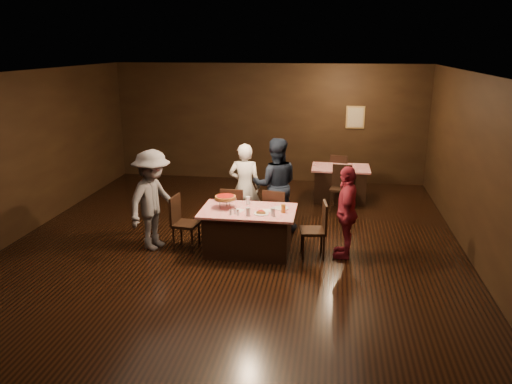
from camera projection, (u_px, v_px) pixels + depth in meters
room at (229, 130)px, 7.95m from camera, size 10.00×10.04×3.02m
main_table at (248, 231)px, 8.53m from camera, size 1.60×1.00×0.77m
back_table at (340, 183)px, 11.45m from camera, size 1.30×0.90×0.77m
chair_far_left at (234, 211)px, 9.27m from camera, size 0.42×0.42×0.95m
chair_far_right at (276, 213)px, 9.16m from camera, size 0.49×0.49×0.95m
chair_end_left at (186, 223)px, 8.66m from camera, size 0.46×0.46×0.95m
chair_end_right at (313, 230)px, 8.34m from camera, size 0.47×0.47×0.95m
chair_back_near at (340, 188)px, 10.76m from camera, size 0.47×0.47×0.95m
chair_back_far at (340, 173)px, 11.99m from camera, size 0.51×0.51×0.95m
diner_white_jacket at (245, 187)px, 9.53m from camera, size 0.62×0.41×1.68m
diner_navy_hoodie at (275, 185)px, 9.45m from camera, size 0.97×0.80×1.79m
diner_grey_knit at (153, 200)px, 8.58m from camera, size 0.98×1.28×1.76m
diner_red_shirt at (346, 212)px, 8.27m from camera, size 0.43×0.94×1.57m
pizza_stand at (225, 198)px, 8.47m from camera, size 0.38×0.38×0.22m
plate_with_slice at (261, 213)px, 8.20m from camera, size 0.25×0.25×0.06m
plate_empty at (281, 208)px, 8.48m from camera, size 0.25×0.25×0.01m
glass_front_left at (248, 212)px, 8.11m from camera, size 0.08×0.08×0.14m
glass_front_right at (273, 212)px, 8.10m from camera, size 0.08×0.08×0.14m
glass_amber at (283, 209)px, 8.26m from camera, size 0.08×0.08×0.14m
glass_back at (248, 200)px, 8.69m from camera, size 0.08×0.08×0.14m
condiments at (234, 212)px, 8.16m from camera, size 0.17×0.10×0.09m
napkin_center at (266, 210)px, 8.37m from camera, size 0.19×0.19×0.01m
napkin_left at (239, 210)px, 8.39m from camera, size 0.21×0.21×0.01m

